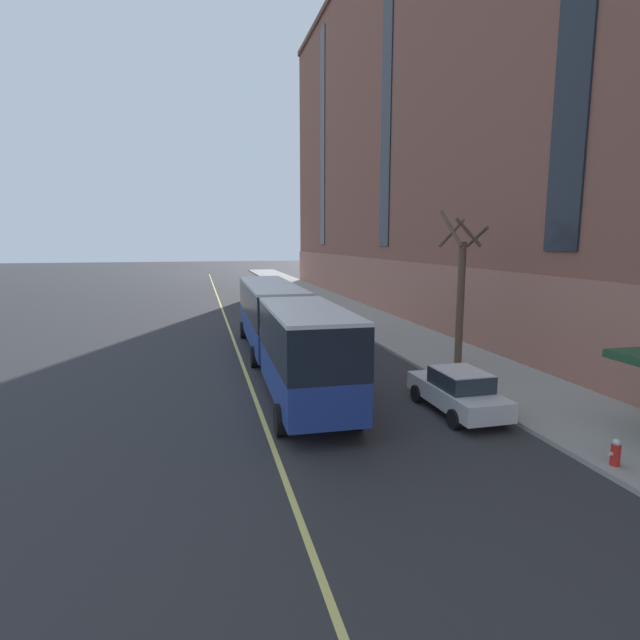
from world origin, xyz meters
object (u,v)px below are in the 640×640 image
(fire_hydrant, at_px, (616,453))
(parked_car_champagne_0, at_px, (330,318))
(city_bus, at_px, (281,324))
(street_tree_mid_block, at_px, (460,289))
(parked_car_silver_3, at_px, (289,294))
(parked_car_white_1, at_px, (458,391))

(fire_hydrant, bearing_deg, parked_car_champagne_0, 94.68)
(city_bus, height_order, street_tree_mid_block, street_tree_mid_block)
(street_tree_mid_block, bearing_deg, city_bus, 168.61)
(city_bus, xyz_separation_m, parked_car_silver_3, (4.90, 24.88, -1.34))
(city_bus, xyz_separation_m, parked_car_white_1, (4.94, -7.49, -1.34))
(street_tree_mid_block, relative_size, fire_hydrant, 9.92)
(parked_car_white_1, relative_size, parked_car_silver_3, 0.97)
(city_bus, distance_m, fire_hydrant, 14.25)
(parked_car_white_1, height_order, fire_hydrant, parked_car_white_1)
(city_bus, relative_size, parked_car_champagne_0, 4.34)
(street_tree_mid_block, bearing_deg, parked_car_silver_3, 97.06)
(parked_car_white_1, xyz_separation_m, parked_car_silver_3, (-0.04, 32.37, 0.00))
(parked_car_champagne_0, relative_size, street_tree_mid_block, 0.62)
(city_bus, relative_size, parked_car_white_1, 4.32)
(fire_hydrant, bearing_deg, street_tree_mid_block, 82.25)
(city_bus, distance_m, parked_car_champagne_0, 10.85)
(city_bus, relative_size, street_tree_mid_block, 2.71)
(city_bus, relative_size, fire_hydrant, 26.86)
(parked_car_silver_3, bearing_deg, parked_car_champagne_0, -89.97)
(parked_car_white_1, height_order, parked_car_silver_3, same)
(parked_car_champagne_0, height_order, parked_car_silver_3, same)
(city_bus, xyz_separation_m, fire_hydrant, (6.71, -12.47, -1.63))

